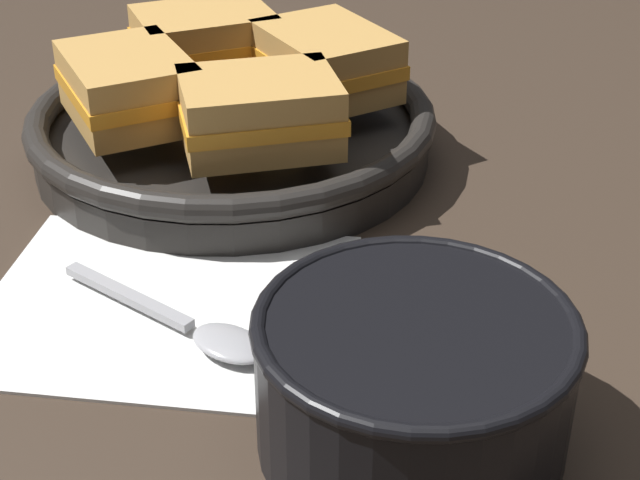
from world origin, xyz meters
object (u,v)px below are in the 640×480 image
(skillet, at_px, (233,131))
(sandwich_near_left, at_px, (260,112))
(soup_bowl, at_px, (414,374))
(sandwich_far_left, at_px, (205,41))
(spoon, at_px, (194,328))
(sandwich_far_right, at_px, (128,87))
(sandwich_near_right, at_px, (326,61))

(skillet, height_order, sandwich_near_left, sandwich_near_left)
(soup_bowl, bearing_deg, sandwich_far_left, 127.25)
(spoon, height_order, sandwich_far_left, sandwich_far_left)
(sandwich_near_left, xyz_separation_m, sandwich_far_right, (-0.10, 0.01, 0.00))
(sandwich_far_left, bearing_deg, spoon, -68.16)
(sandwich_near_left, relative_size, sandwich_far_left, 0.99)
(sandwich_near_left, height_order, sandwich_far_left, same)
(soup_bowl, height_order, sandwich_near_left, sandwich_near_left)
(spoon, height_order, sandwich_far_right, sandwich_far_right)
(soup_bowl, xyz_separation_m, sandwich_near_left, (-0.15, 0.20, 0.02))
(sandwich_near_right, bearing_deg, sandwich_near_left, -97.22)
(sandwich_near_right, bearing_deg, soup_bowl, -65.48)
(spoon, bearing_deg, skillet, 126.13)
(skillet, distance_m, sandwich_far_right, 0.08)
(soup_bowl, height_order, sandwich_far_left, sandwich_far_left)
(sandwich_near_right, bearing_deg, skillet, -142.22)
(spoon, relative_size, sandwich_far_left, 1.09)
(spoon, relative_size, sandwich_near_right, 1.09)
(soup_bowl, height_order, sandwich_near_right, sandwich_near_right)
(sandwich_far_left, bearing_deg, soup_bowl, -52.75)
(sandwich_near_left, height_order, sandwich_near_right, same)
(skillet, xyz_separation_m, sandwich_far_right, (-0.06, -0.04, 0.04))
(sandwich_near_left, xyz_separation_m, sandwich_near_right, (0.01, 0.10, 0.00))
(skillet, bearing_deg, sandwich_far_right, -142.22)
(soup_bowl, xyz_separation_m, skillet, (-0.19, 0.25, -0.02))
(soup_bowl, relative_size, sandwich_far_left, 1.15)
(spoon, bearing_deg, sandwich_far_left, 131.19)
(skillet, distance_m, sandwich_near_right, 0.08)
(spoon, distance_m, skillet, 0.22)
(skillet, bearing_deg, sandwich_near_left, -52.22)
(soup_bowl, relative_size, spoon, 1.06)
(spoon, height_order, sandwich_near_left, sandwich_near_left)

